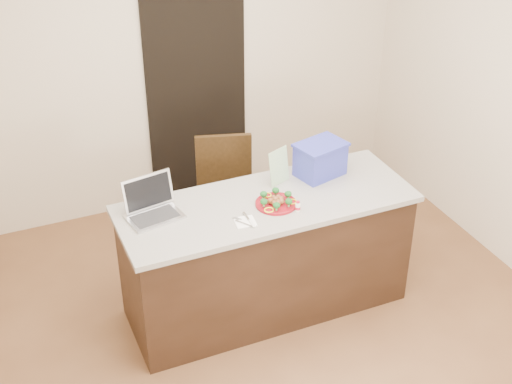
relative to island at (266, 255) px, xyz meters
name	(u,v)px	position (x,y,z in m)	size (l,w,h in m)	color
ground	(280,325)	(0.00, -0.25, -0.46)	(4.00, 4.00, 0.00)	brown
room_shell	(284,123)	(0.00, -0.25, 1.16)	(4.00, 4.00, 4.00)	white
doorway	(197,95)	(0.10, 1.73, 0.54)	(0.90, 0.02, 2.00)	black
island	(266,255)	(0.00, 0.00, 0.00)	(2.06, 0.76, 0.92)	black
plate	(276,203)	(0.04, -0.07, 0.47)	(0.28, 0.28, 0.02)	maroon
meatballs	(277,200)	(0.04, -0.07, 0.50)	(0.12, 0.12, 0.04)	brown
broccoli	(276,198)	(0.04, -0.07, 0.51)	(0.24, 0.23, 0.04)	#124519
pepper_rings	(276,202)	(0.04, -0.07, 0.48)	(0.26, 0.25, 0.01)	yellow
napkin	(245,222)	(-0.24, -0.18, 0.46)	(0.13, 0.13, 0.01)	white
fork	(242,221)	(-0.26, -0.17, 0.47)	(0.08, 0.15, 0.00)	silver
knife	(250,221)	(-0.21, -0.20, 0.47)	(0.02, 0.20, 0.01)	silver
yogurt_bottle	(298,207)	(0.14, -0.20, 0.49)	(0.04, 0.04, 0.08)	white
laptop	(151,205)	(-0.77, 0.16, 0.53)	(0.39, 0.33, 0.25)	silver
leaflet	(279,167)	(0.18, 0.20, 0.59)	(0.18, 0.00, 0.26)	white
blue_box	(320,159)	(0.50, 0.18, 0.59)	(0.40, 0.33, 0.25)	#2D34A4
chair	(229,190)	(0.02, 0.78, 0.11)	(0.55, 0.56, 1.01)	#362310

